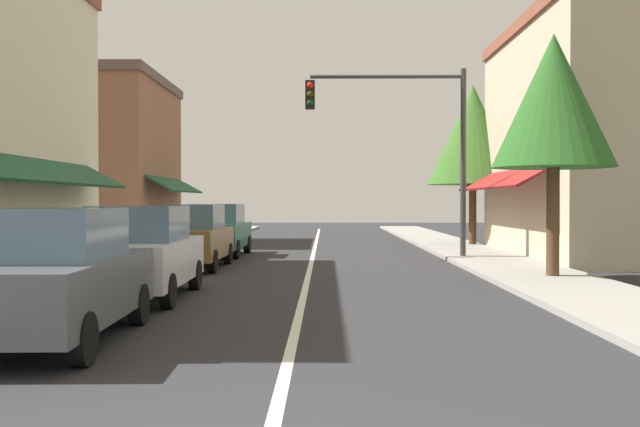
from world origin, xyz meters
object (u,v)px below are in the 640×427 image
(parked_car_nearest_left, at_px, (53,276))
(parked_car_third_left, at_px, (192,237))
(parked_car_second_left, at_px, (141,253))
(tree_right_far, at_px, (473,135))
(parked_car_far_left, at_px, (219,230))
(traffic_signal_mast_arm, at_px, (410,130))
(tree_right_near, at_px, (553,102))

(parked_car_nearest_left, relative_size, parked_car_third_left, 1.01)
(parked_car_second_left, height_order, tree_right_far, tree_right_far)
(parked_car_second_left, bearing_deg, parked_car_far_left, 90.08)
(parked_car_third_left, relative_size, traffic_signal_mast_arm, 0.68)
(tree_right_near, bearing_deg, parked_car_nearest_left, -139.97)
(parked_car_far_left, xyz_separation_m, tree_right_far, (9.60, 4.78, 3.65))
(parked_car_far_left, xyz_separation_m, traffic_signal_mast_arm, (6.31, -1.54, 3.24))
(traffic_signal_mast_arm, xyz_separation_m, tree_right_far, (3.29, 6.33, 0.41))
(parked_car_second_left, bearing_deg, tree_right_far, 57.88)
(traffic_signal_mast_arm, bearing_deg, tree_right_near, -66.14)
(parked_car_nearest_left, xyz_separation_m, traffic_signal_mast_arm, (6.23, 13.41, 3.24))
(tree_right_near, bearing_deg, parked_car_second_left, -160.46)
(parked_car_second_left, distance_m, tree_right_near, 9.93)
(parked_car_second_left, height_order, tree_right_near, tree_right_near)
(parked_car_far_left, bearing_deg, tree_right_far, 28.01)
(traffic_signal_mast_arm, relative_size, tree_right_far, 0.92)
(tree_right_near, height_order, tree_right_far, tree_right_far)
(parked_car_nearest_left, distance_m, parked_car_third_left, 10.42)
(parked_car_nearest_left, height_order, parked_car_second_left, same)
(parked_car_nearest_left, height_order, traffic_signal_mast_arm, traffic_signal_mast_arm)
(parked_car_nearest_left, relative_size, traffic_signal_mast_arm, 0.68)
(parked_car_nearest_left, xyz_separation_m, parked_car_third_left, (-0.13, 10.41, 0.00))
(parked_car_nearest_left, distance_m, tree_right_far, 22.21)
(tree_right_far, bearing_deg, parked_car_far_left, -153.50)
(traffic_signal_mast_arm, bearing_deg, tree_right_far, 62.56)
(parked_car_nearest_left, bearing_deg, parked_car_second_left, 87.96)
(parked_car_third_left, bearing_deg, traffic_signal_mast_arm, 25.90)
(parked_car_nearest_left, xyz_separation_m, tree_right_near, (8.87, 7.45, 3.30))
(parked_car_second_left, bearing_deg, parked_car_nearest_left, -91.03)
(parked_car_third_left, xyz_separation_m, tree_right_far, (9.65, 9.32, 3.65))
(parked_car_nearest_left, relative_size, tree_right_near, 0.72)
(tree_right_near, bearing_deg, traffic_signal_mast_arm, 113.86)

